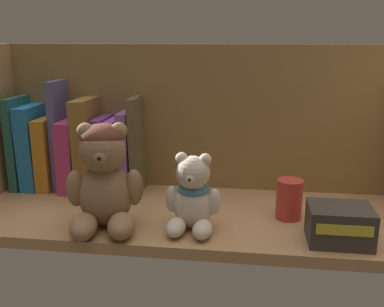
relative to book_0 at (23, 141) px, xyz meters
The scene contains 16 objects.
shelf_board 41.56cm from the book_0, 16.52° to the right, with size 81.77×28.89×2.00cm, color tan.
shelf_back_panel 38.90cm from the book_0, ahead, with size 84.17×1.20×32.44cm, color olive.
book_0 is the anchor object (origin of this frame).
book_1 3.01cm from the book_0, ahead, with size 3.27×11.97×17.82cm, color #237ACA.
book_2 6.66cm from the book_0, ahead, with size 2.94×11.57×15.32cm, color #C28427.
book_3 9.08cm from the book_0, ahead, with size 1.63×9.23×23.14cm, color #585B97.
book_4 11.97cm from the book_0, ahead, with size 3.38×13.31×15.08cm, color #BA3776.
book_5 15.43cm from the book_0, ahead, with size 3.33×13.79×19.61cm, color olive.
book_6 18.71cm from the book_0, ahead, with size 2.37×11.94×15.77cm, color #673081.
book_7 21.29cm from the book_0, ahead, with size 2.15×12.57×15.54cm, color purple.
book_8 23.63cm from the book_0, ahead, with size 2.00×10.47×17.06cm, color #925BAC.
book_9 25.77cm from the book_0, ahead, with size 1.68×9.62×19.98cm, color brown.
teddy_bear_larger 31.52cm from the book_0, 37.93° to the right, with size 13.50×14.07×18.18cm.
teddy_bear_smaller 44.07cm from the book_0, 24.69° to the right, with size 9.70×9.86×13.29cm.
pillar_candle 57.89cm from the book_0, 11.02° to the right, with size 4.69×4.69×7.23cm, color #C63833.
small_product_box 67.18cm from the book_0, 17.50° to the right, with size 9.90×7.83×5.98cm.
Camera 1 is at (10.66, -75.57, 34.04)cm, focal length 40.92 mm.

